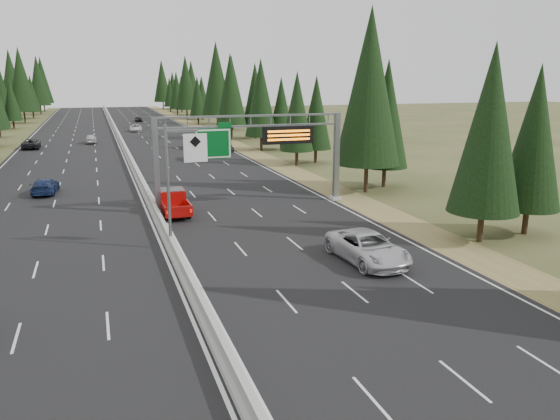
# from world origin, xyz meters

# --- Properties ---
(road) EXTENTS (32.00, 260.00, 0.08)m
(road) POSITION_xyz_m (0.00, 80.00, 0.04)
(road) COLOR black
(road) RESTS_ON ground
(shoulder_right) EXTENTS (3.60, 260.00, 0.06)m
(shoulder_right) POSITION_xyz_m (17.80, 80.00, 0.03)
(shoulder_right) COLOR olive
(shoulder_right) RESTS_ON ground
(median_barrier) EXTENTS (0.70, 260.00, 0.85)m
(median_barrier) POSITION_xyz_m (0.00, 80.00, 0.41)
(median_barrier) COLOR #969591
(median_barrier) RESTS_ON road
(sign_gantry) EXTENTS (16.75, 0.98, 7.80)m
(sign_gantry) POSITION_xyz_m (8.92, 34.88, 5.27)
(sign_gantry) COLOR slate
(sign_gantry) RESTS_ON road
(hov_sign_pole) EXTENTS (2.80, 0.50, 8.00)m
(hov_sign_pole) POSITION_xyz_m (0.58, 24.97, 4.72)
(hov_sign_pole) COLOR slate
(hov_sign_pole) RESTS_ON road
(tree_row_right) EXTENTS (11.25, 239.84, 18.34)m
(tree_row_right) POSITION_xyz_m (21.84, 69.35, 8.85)
(tree_row_right) COLOR black
(tree_row_right) RESTS_ON ground
(silver_minivan) EXTENTS (3.36, 6.61, 1.79)m
(silver_minivan) POSITION_xyz_m (10.87, 18.59, 0.98)
(silver_minivan) COLOR silver
(silver_minivan) RESTS_ON road
(red_pickup) EXTENTS (2.09, 5.85, 1.90)m
(red_pickup) POSITION_xyz_m (1.50, 34.67, 1.13)
(red_pickup) COLOR black
(red_pickup) RESTS_ON road
(car_ahead_green) EXTENTS (2.18, 4.91, 1.64)m
(car_ahead_green) POSITION_xyz_m (8.40, 63.70, 0.90)
(car_ahead_green) COLOR #145724
(car_ahead_green) RESTS_ON road
(car_ahead_dkred) EXTENTS (2.01, 5.07, 1.64)m
(car_ahead_dkred) POSITION_xyz_m (10.20, 76.48, 0.90)
(car_ahead_dkred) COLOR maroon
(car_ahead_dkred) RESTS_ON road
(car_ahead_dkgrey) EXTENTS (2.06, 4.69, 1.34)m
(car_ahead_dkgrey) POSITION_xyz_m (14.50, 71.36, 0.75)
(car_ahead_dkgrey) COLOR black
(car_ahead_dkgrey) RESTS_ON road
(car_ahead_white) EXTENTS (2.54, 5.09, 1.38)m
(car_ahead_white) POSITION_xyz_m (3.98, 107.72, 0.77)
(car_ahead_white) COLOR silver
(car_ahead_white) RESTS_ON road
(car_ahead_far) EXTENTS (1.78, 3.91, 1.30)m
(car_ahead_far) POSITION_xyz_m (6.60, 134.03, 0.73)
(car_ahead_far) COLOR black
(car_ahead_far) RESTS_ON road
(car_onc_blue) EXTENTS (2.50, 5.30, 1.49)m
(car_onc_blue) POSITION_xyz_m (-9.02, 46.33, 0.83)
(car_onc_blue) COLOR navy
(car_onc_blue) RESTS_ON road
(car_onc_white) EXTENTS (1.90, 4.50, 1.52)m
(car_onc_white) POSITION_xyz_m (-4.80, 88.50, 0.84)
(car_onc_white) COLOR #BDBDBD
(car_onc_white) RESTS_ON road
(car_onc_far) EXTENTS (2.66, 5.59, 1.54)m
(car_onc_far) POSITION_xyz_m (-13.71, 83.88, 0.85)
(car_onc_far) COLOR black
(car_onc_far) RESTS_ON road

